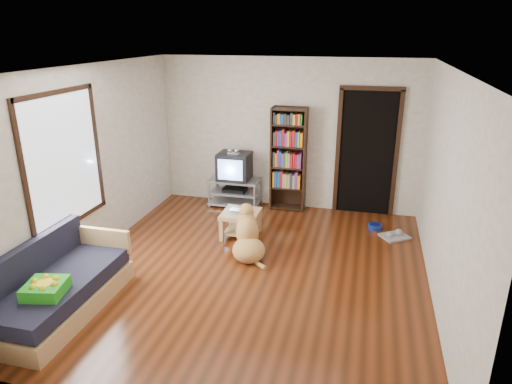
% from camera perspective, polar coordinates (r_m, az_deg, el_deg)
% --- Properties ---
extents(ground, '(5.00, 5.00, 0.00)m').
position_cam_1_polar(ground, '(6.12, -0.62, -9.85)').
color(ground, '#5F2710').
rests_on(ground, ground).
extents(ceiling, '(5.00, 5.00, 0.00)m').
position_cam_1_polar(ceiling, '(5.34, -0.73, 15.23)').
color(ceiling, white).
rests_on(ceiling, ground).
extents(wall_back, '(4.50, 0.00, 4.50)m').
position_cam_1_polar(wall_back, '(7.95, 4.00, 7.17)').
color(wall_back, silver).
rests_on(wall_back, ground).
extents(wall_front, '(4.50, 0.00, 4.50)m').
position_cam_1_polar(wall_front, '(3.44, -11.63, -10.66)').
color(wall_front, silver).
rests_on(wall_front, ground).
extents(wall_left, '(0.00, 5.00, 5.00)m').
position_cam_1_polar(wall_left, '(6.52, -20.18, 3.20)').
color(wall_left, silver).
rests_on(wall_left, ground).
extents(wall_right, '(0.00, 5.00, 5.00)m').
position_cam_1_polar(wall_right, '(5.49, 22.66, -0.08)').
color(wall_right, silver).
rests_on(wall_right, ground).
extents(green_cushion, '(0.46, 0.46, 0.13)m').
position_cam_1_polar(green_cushion, '(5.29, -24.81, -10.88)').
color(green_cushion, green).
rests_on(green_cushion, sofa).
extents(laptop, '(0.36, 0.24, 0.03)m').
position_cam_1_polar(laptop, '(6.89, -2.00, -2.50)').
color(laptop, silver).
rests_on(laptop, coffee_table).
extents(dog_bowl, '(0.22, 0.22, 0.08)m').
position_cam_1_polar(dog_bowl, '(7.55, 14.64, -4.21)').
color(dog_bowl, navy).
rests_on(dog_bowl, ground).
extents(grey_rag, '(0.51, 0.49, 0.03)m').
position_cam_1_polar(grey_rag, '(7.35, 16.95, -5.34)').
color(grey_rag, gray).
rests_on(grey_rag, ground).
extents(window, '(0.03, 1.46, 1.70)m').
position_cam_1_polar(window, '(6.07, -22.85, 3.67)').
color(window, white).
rests_on(window, wall_left).
extents(doorway, '(1.03, 0.05, 2.19)m').
position_cam_1_polar(doorway, '(7.86, 13.71, 5.14)').
color(doorway, black).
rests_on(doorway, wall_back).
extents(tv_stand, '(0.90, 0.45, 0.50)m').
position_cam_1_polar(tv_stand, '(8.21, -2.68, 0.10)').
color(tv_stand, '#99999E').
rests_on(tv_stand, ground).
extents(crt_tv, '(0.55, 0.52, 0.58)m').
position_cam_1_polar(crt_tv, '(8.08, -2.69, 3.32)').
color(crt_tv, black).
rests_on(crt_tv, tv_stand).
extents(bookshelf, '(0.60, 0.30, 1.80)m').
position_cam_1_polar(bookshelf, '(7.87, 4.10, 4.78)').
color(bookshelf, black).
rests_on(bookshelf, ground).
extents(sofa, '(0.80, 1.80, 0.80)m').
position_cam_1_polar(sofa, '(5.68, -23.49, -11.11)').
color(sofa, tan).
rests_on(sofa, ground).
extents(coffee_table, '(0.55, 0.55, 0.40)m').
position_cam_1_polar(coffee_table, '(6.97, -1.92, -3.43)').
color(coffee_table, tan).
rests_on(coffee_table, ground).
extents(dog, '(0.61, 0.81, 0.73)m').
position_cam_1_polar(dog, '(6.40, -1.02, -5.76)').
color(dog, '#D98B53').
rests_on(dog, ground).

